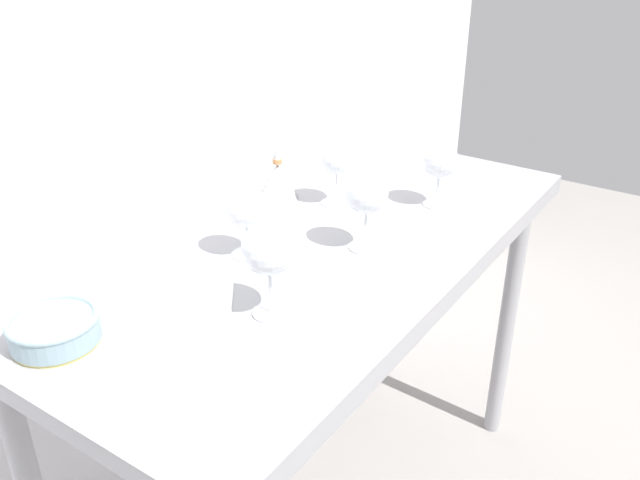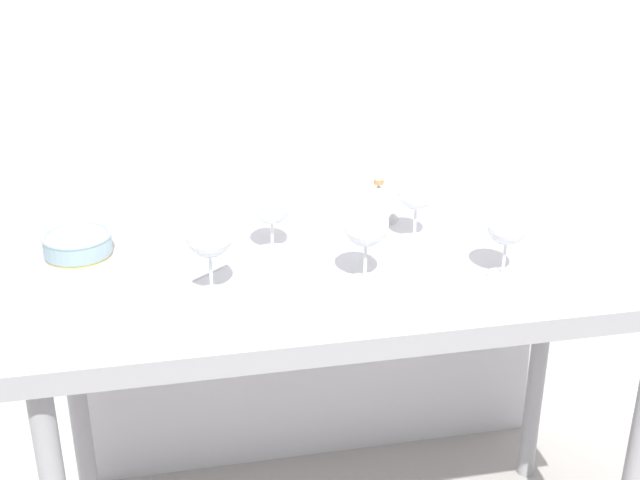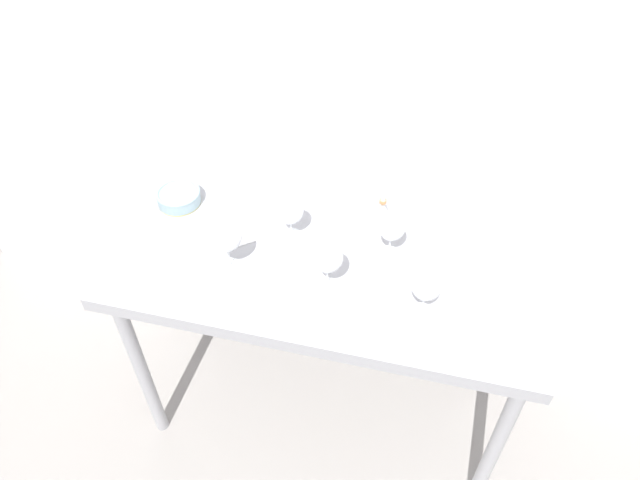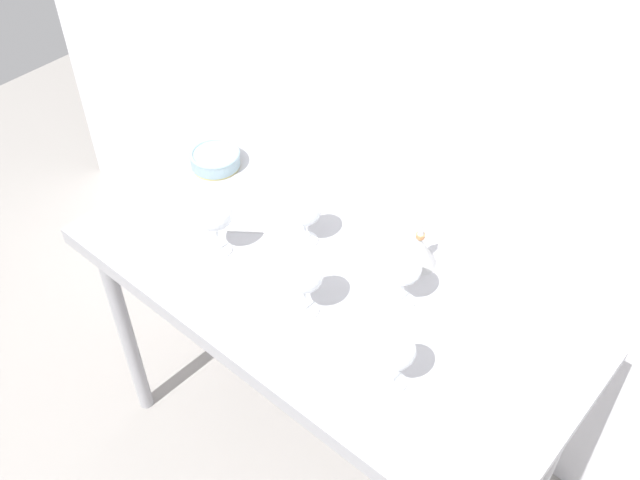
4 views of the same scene
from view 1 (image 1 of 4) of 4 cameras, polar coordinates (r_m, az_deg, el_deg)
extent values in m
cube|color=silver|center=(1.70, -14.38, 16.46)|extent=(3.80, 0.04, 2.60)
cube|color=#9B9BA0|center=(1.52, 0.01, -0.67)|extent=(1.40, 0.64, 0.04)
cube|color=#9B9BA0|center=(1.39, 11.19, -4.35)|extent=(1.40, 0.01, 0.05)
cylinder|color=#9B9BA0|center=(2.16, 15.54, -6.50)|extent=(0.05, 0.05, 0.86)
cylinder|color=#9B9BA0|center=(2.34, 3.58, -2.73)|extent=(0.05, 0.05, 0.86)
cylinder|color=white|center=(1.26, -4.14, -6.14)|extent=(0.07, 0.07, 0.00)
cylinder|color=white|center=(1.23, -4.22, -4.29)|extent=(0.01, 0.01, 0.09)
sphere|color=white|center=(1.19, -4.36, -0.69)|extent=(0.10, 0.10, 0.10)
cylinder|color=maroon|center=(1.20, -4.33, -1.42)|extent=(0.07, 0.07, 0.02)
cylinder|color=white|center=(1.48, 3.78, -0.59)|extent=(0.07, 0.07, 0.00)
cylinder|color=white|center=(1.46, 3.84, 1.03)|extent=(0.01, 0.01, 0.09)
sphere|color=white|center=(1.43, 3.94, 4.08)|extent=(0.09, 0.09, 0.09)
cylinder|color=maroon|center=(1.43, 3.92, 3.48)|extent=(0.07, 0.07, 0.03)
cylinder|color=white|center=(1.46, -6.09, -1.19)|extent=(0.07, 0.07, 0.00)
cylinder|color=white|center=(1.44, -6.17, 0.17)|extent=(0.01, 0.01, 0.07)
sphere|color=white|center=(1.41, -6.32, 2.88)|extent=(0.09, 0.09, 0.09)
cylinder|color=maroon|center=(1.42, -6.28, 2.30)|extent=(0.06, 0.06, 0.02)
cylinder|color=white|center=(1.70, 1.36, 3.16)|extent=(0.07, 0.07, 0.00)
cylinder|color=white|center=(1.68, 1.38, 4.53)|extent=(0.01, 0.01, 0.08)
sphere|color=white|center=(1.65, 1.41, 7.06)|extent=(0.09, 0.09, 0.09)
cylinder|color=maroon|center=(1.66, 1.40, 6.56)|extent=(0.06, 0.06, 0.03)
cylinder|color=white|center=(1.71, 9.78, 2.99)|extent=(0.07, 0.07, 0.00)
cylinder|color=white|center=(1.70, 9.89, 4.27)|extent=(0.01, 0.01, 0.08)
sphere|color=white|center=(1.67, 10.10, 6.72)|extent=(0.09, 0.09, 0.09)
cylinder|color=#600D15|center=(1.67, 10.05, 6.22)|extent=(0.06, 0.06, 0.02)
cube|color=white|center=(1.91, 2.55, 5.89)|extent=(0.25, 0.26, 0.00)
cube|color=white|center=(1.33, -11.89, -4.70)|extent=(0.25, 0.26, 0.00)
cylinder|color=#DBCC66|center=(1.26, -21.33, -7.94)|extent=(0.15, 0.15, 0.01)
cylinder|color=#8CA8B2|center=(1.25, -21.52, -7.04)|extent=(0.15, 0.15, 0.04)
torus|color=#8CA8B2|center=(1.24, -21.68, -6.23)|extent=(0.16, 0.16, 0.01)
cone|color=#B7B7B7|center=(1.72, -3.58, 5.04)|extent=(0.10, 0.10, 0.09)
cylinder|color=#C17F4C|center=(1.70, -3.63, 6.67)|extent=(0.02, 0.02, 0.01)
cone|color=#B7B7B7|center=(1.69, -3.66, 7.46)|extent=(0.02, 0.02, 0.04)
camera|label=2|loc=(1.18, 89.64, 8.37)|focal=48.29mm
camera|label=3|loc=(1.66, 70.27, 38.90)|focal=33.44mm
camera|label=4|loc=(2.09, 51.96, 39.01)|focal=40.61mm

